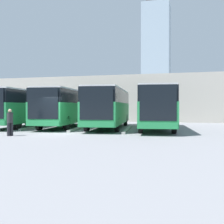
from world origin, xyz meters
TOP-DOWN VIEW (x-y plane):
  - ground_plane at (0.00, 0.00)m, footprint 600.00×600.00m
  - bus_0 at (-6.06, -5.28)m, footprint 3.94×10.91m
  - curb_divider_0 at (-4.04, -3.70)m, footprint 1.05×6.01m
  - bus_1 at (-2.02, -5.51)m, footprint 3.94×10.91m
  - curb_divider_1 at (0.00, -3.93)m, footprint 1.05×6.01m
  - bus_2 at (2.02, -5.72)m, footprint 3.94×10.91m
  - curb_divider_2 at (4.04, -4.14)m, footprint 1.05×6.01m
  - bus_3 at (6.05, -5.21)m, footprint 3.94×10.91m
  - pedestrian at (2.12, 2.11)m, footprint 0.51×0.51m
  - station_building at (0.00, -20.92)m, footprint 44.49×12.75m
  - office_tower at (13.39, -167.57)m, footprint 17.40×17.40m

SIDE VIEW (x-z plane):
  - ground_plane at x=0.00m, z-range 0.00..0.00m
  - curb_divider_0 at x=-4.04m, z-range 0.00..0.15m
  - curb_divider_1 at x=0.00m, z-range 0.00..0.15m
  - curb_divider_2 at x=4.04m, z-range 0.00..0.15m
  - pedestrian at x=2.12m, z-range 0.06..1.74m
  - bus_0 at x=-6.06m, z-range 0.19..3.48m
  - bus_1 at x=-2.02m, z-range 0.19..3.48m
  - bus_2 at x=2.02m, z-range 0.19..3.48m
  - bus_3 at x=6.05m, z-range 0.19..3.48m
  - station_building at x=0.00m, z-range 0.03..5.75m
  - office_tower at x=13.39m, z-range -0.60..70.02m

